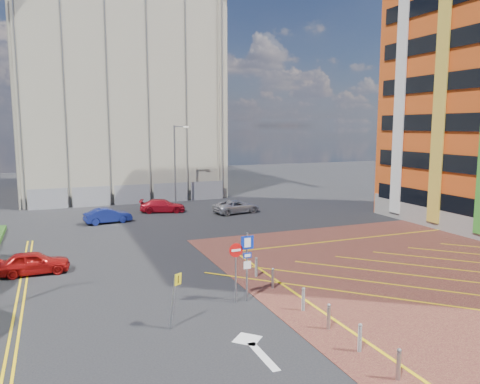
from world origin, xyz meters
TOP-DOWN VIEW (x-y plane):
  - ground at (0.00, 0.00)m, footprint 140.00×140.00m
  - lamp_back at (4.08, 28.00)m, footprint 1.53×0.16m
  - sign_cluster at (0.30, 0.98)m, footprint 1.17×0.12m
  - warning_sign at (-3.26, -0.63)m, footprint 0.58×0.38m
  - bollard_row at (2.30, -1.67)m, footprint 0.14×11.14m
  - construction_building at (0.00, 40.00)m, footprint 21.20×19.20m
  - construction_fence at (1.00, 30.00)m, footprint 21.60×0.06m
  - car_red_left at (-8.68, 8.93)m, footprint 3.70×1.49m
  - car_blue_back at (-3.42, 21.25)m, footprint 3.93×1.82m
  - car_red_back at (1.86, 24.39)m, footprint 4.47×2.79m
  - car_silver_back at (8.05, 21.42)m, footprint 4.64×2.73m

SIDE VIEW (x-z plane):
  - ground at x=0.00m, z-range 0.00..0.00m
  - bollard_row at x=2.30m, z-range 0.02..0.92m
  - car_red_back at x=1.86m, z-range 0.00..1.21m
  - car_silver_back at x=8.05m, z-range 0.00..1.21m
  - car_blue_back at x=-3.42m, z-range 0.00..1.25m
  - car_red_left at x=-8.68m, z-range 0.00..1.26m
  - construction_fence at x=1.00m, z-range 0.00..2.00m
  - warning_sign at x=-3.26m, z-range 0.31..2.55m
  - sign_cluster at x=0.30m, z-range 0.35..3.55m
  - lamp_back at x=4.08m, z-range 0.36..8.36m
  - construction_building at x=0.00m, z-range 0.00..22.00m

